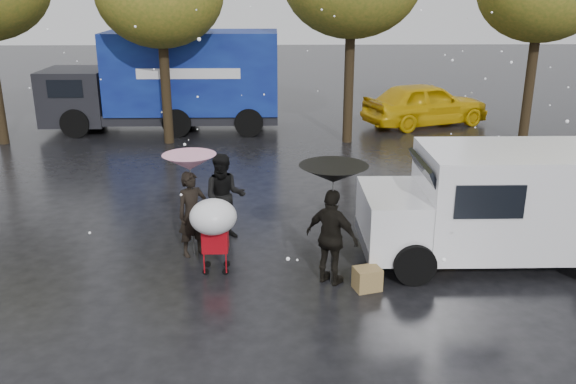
{
  "coord_description": "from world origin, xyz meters",
  "views": [
    {
      "loc": [
        0.06,
        -10.03,
        5.05
      ],
      "look_at": [
        0.3,
        1.0,
        1.28
      ],
      "focal_mm": 38.0,
      "sensor_mm": 36.0,
      "label": 1
    }
  ],
  "objects_px": {
    "vendor_cart": "(419,224)",
    "yellow_taxi": "(426,104)",
    "shopping_cart": "(214,221)",
    "white_van": "(502,203)",
    "person_black": "(332,237)",
    "person_pink": "(192,214)",
    "blue_truck": "(170,81)"
  },
  "relations": [
    {
      "from": "vendor_cart",
      "to": "yellow_taxi",
      "type": "distance_m",
      "value": 12.14
    },
    {
      "from": "shopping_cart",
      "to": "white_van",
      "type": "distance_m",
      "value": 5.39
    },
    {
      "from": "person_black",
      "to": "shopping_cart",
      "type": "distance_m",
      "value": 2.12
    },
    {
      "from": "person_pink",
      "to": "shopping_cart",
      "type": "bearing_deg",
      "value": -96.64
    },
    {
      "from": "person_pink",
      "to": "yellow_taxi",
      "type": "xyz_separation_m",
      "value": [
        7.25,
        11.47,
        -0.03
      ]
    },
    {
      "from": "vendor_cart",
      "to": "yellow_taxi",
      "type": "height_order",
      "value": "yellow_taxi"
    },
    {
      "from": "white_van",
      "to": "blue_truck",
      "type": "xyz_separation_m",
      "value": [
        -7.99,
        11.33,
        0.6
      ]
    },
    {
      "from": "white_van",
      "to": "yellow_taxi",
      "type": "bearing_deg",
      "value": 83.29
    },
    {
      "from": "person_pink",
      "to": "vendor_cart",
      "type": "relative_size",
      "value": 1.11
    },
    {
      "from": "person_black",
      "to": "person_pink",
      "type": "bearing_deg",
      "value": 9.88
    },
    {
      "from": "person_black",
      "to": "blue_truck",
      "type": "xyz_separation_m",
      "value": [
        -4.71,
        12.22,
        0.89
      ]
    },
    {
      "from": "person_black",
      "to": "vendor_cart",
      "type": "height_order",
      "value": "person_black"
    },
    {
      "from": "blue_truck",
      "to": "white_van",
      "type": "bearing_deg",
      "value": -54.81
    },
    {
      "from": "person_black",
      "to": "vendor_cart",
      "type": "xyz_separation_m",
      "value": [
        1.74,
        0.95,
        -0.15
      ]
    },
    {
      "from": "person_black",
      "to": "blue_truck",
      "type": "height_order",
      "value": "blue_truck"
    },
    {
      "from": "shopping_cart",
      "to": "white_van",
      "type": "xyz_separation_m",
      "value": [
        5.36,
        0.53,
        0.1
      ]
    },
    {
      "from": "white_van",
      "to": "blue_truck",
      "type": "distance_m",
      "value": 13.88
    },
    {
      "from": "person_pink",
      "to": "person_black",
      "type": "height_order",
      "value": "person_black"
    },
    {
      "from": "blue_truck",
      "to": "yellow_taxi",
      "type": "relative_size",
      "value": 1.74
    },
    {
      "from": "vendor_cart",
      "to": "blue_truck",
      "type": "relative_size",
      "value": 0.18
    },
    {
      "from": "vendor_cart",
      "to": "white_van",
      "type": "bearing_deg",
      "value": -2.24
    },
    {
      "from": "vendor_cart",
      "to": "blue_truck",
      "type": "distance_m",
      "value": 13.03
    },
    {
      "from": "vendor_cart",
      "to": "shopping_cart",
      "type": "xyz_separation_m",
      "value": [
        -3.83,
        -0.59,
        0.34
      ]
    },
    {
      "from": "person_pink",
      "to": "yellow_taxi",
      "type": "height_order",
      "value": "person_pink"
    },
    {
      "from": "vendor_cart",
      "to": "shopping_cart",
      "type": "relative_size",
      "value": 1.04
    },
    {
      "from": "shopping_cart",
      "to": "blue_truck",
      "type": "bearing_deg",
      "value": 102.5
    },
    {
      "from": "shopping_cart",
      "to": "yellow_taxi",
      "type": "xyz_separation_m",
      "value": [
        6.75,
        12.37,
        -0.25
      ]
    },
    {
      "from": "person_pink",
      "to": "person_black",
      "type": "xyz_separation_m",
      "value": [
        2.59,
        -1.26,
        0.02
      ]
    },
    {
      "from": "person_black",
      "to": "vendor_cart",
      "type": "distance_m",
      "value": 1.99
    },
    {
      "from": "person_pink",
      "to": "person_black",
      "type": "bearing_deg",
      "value": -61.77
    },
    {
      "from": "white_van",
      "to": "yellow_taxi",
      "type": "relative_size",
      "value": 1.03
    },
    {
      "from": "yellow_taxi",
      "to": "person_pink",
      "type": "bearing_deg",
      "value": 126.88
    }
  ]
}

